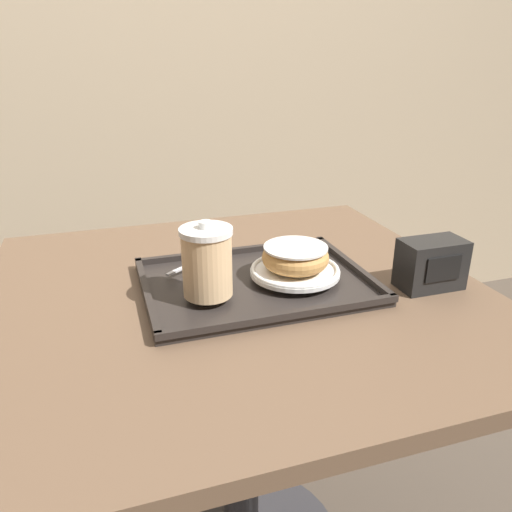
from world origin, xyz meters
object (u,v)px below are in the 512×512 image
spoon (205,257)px  napkin_dispenser (431,264)px  coffee_cup_front (207,261)px  donut_chocolate_glazed (295,257)px

spoon → napkin_dispenser: (0.38, -0.21, 0.02)m
coffee_cup_front → spoon: coffee_cup_front is taller
spoon → coffee_cup_front: bearing=-136.0°
donut_chocolate_glazed → napkin_dispenser: 0.25m
donut_chocolate_glazed → napkin_dispenser: (0.24, -0.08, -0.01)m
coffee_cup_front → donut_chocolate_glazed: size_ratio=1.05×
coffee_cup_front → napkin_dispenser: bearing=-7.1°
spoon → donut_chocolate_glazed: bearing=-76.2°
donut_chocolate_glazed → spoon: (-0.14, 0.13, -0.03)m
donut_chocolate_glazed → spoon: 0.19m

